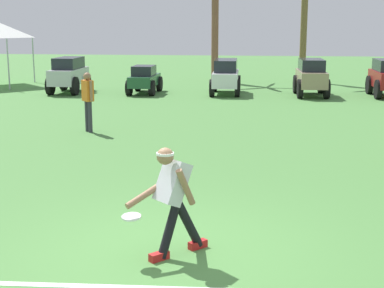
{
  "coord_description": "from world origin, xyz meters",
  "views": [
    {
      "loc": [
        1.07,
        -6.96,
        2.95
      ],
      "look_at": [
        0.05,
        2.48,
        0.9
      ],
      "focal_mm": 55.0,
      "sensor_mm": 36.0,
      "label": 1
    }
  ],
  "objects": [
    {
      "name": "palm_tree_far_left",
      "position": [
        -0.88,
        20.87,
        3.1
      ],
      "size": [
        3.08,
        3.38,
        5.2
      ],
      "color": "brown",
      "rests_on": "ground_plane"
    },
    {
      "name": "parked_car_slot_d",
      "position": [
        3.18,
        15.9,
        0.74
      ],
      "size": [
        1.24,
        2.38,
        1.4
      ],
      "color": "#998466",
      "rests_on": "ground_plane"
    },
    {
      "name": "frisbee_in_flight",
      "position": [
        -0.4,
        -0.26,
        0.57
      ],
      "size": [
        0.28,
        0.29,
        0.04
      ],
      "color": "white"
    },
    {
      "name": "parked_car_slot_c",
      "position": [
        -0.11,
        16.13,
        0.72
      ],
      "size": [
        1.17,
        2.41,
        1.34
      ],
      "color": "silver",
      "rests_on": "ground_plane"
    },
    {
      "name": "frisbee_thrower",
      "position": [
        0.09,
        -0.06,
        0.8
      ],
      "size": [
        0.97,
        0.71,
        1.42
      ],
      "color": "black",
      "rests_on": "ground_plane"
    },
    {
      "name": "teammate_midfield",
      "position": [
        -3.27,
        7.85,
        0.94
      ],
      "size": [
        0.38,
        0.42,
        1.56
      ],
      "color": "#33333D",
      "rests_on": "ground_plane"
    },
    {
      "name": "field_line_paint",
      "position": [
        0.0,
        -0.99,
        0.0
      ],
      "size": [
        24.42,
        1.13,
        0.01
      ],
      "primitive_type": "cube",
      "rotation": [
        0.0,
        0.0,
        0.04
      ],
      "color": "white",
      "rests_on": "ground_plane"
    },
    {
      "name": "parked_car_slot_a",
      "position": [
        -6.36,
        15.84,
        0.74
      ],
      "size": [
        1.19,
        2.36,
        1.4
      ],
      "color": "#B7BABF",
      "rests_on": "ground_plane"
    },
    {
      "name": "ground_plane",
      "position": [
        0.0,
        0.0,
        0.0
      ],
      "size": [
        80.0,
        80.0,
        0.0
      ],
      "primitive_type": "plane",
      "color": "#49803D"
    },
    {
      "name": "parked_car_slot_b",
      "position": [
        -3.31,
        15.94,
        0.56
      ],
      "size": [
        1.13,
        2.22,
        1.1
      ],
      "color": "#235133",
      "rests_on": "ground_plane"
    }
  ]
}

